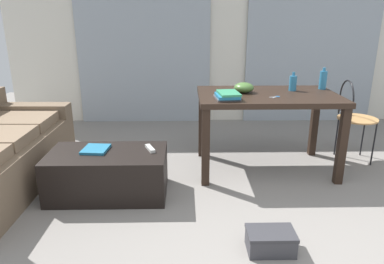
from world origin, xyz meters
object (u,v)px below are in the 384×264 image
(bowl, at_px, (244,88))
(book_stack, at_px, (228,96))
(wire_chair, at_px, (352,112))
(bottle_near, at_px, (323,80))
(craft_table, at_px, (267,104))
(bottle_far, at_px, (293,83))
(tv_remote_primary, at_px, (150,148))
(magazine, at_px, (96,149))
(scissors, at_px, (276,97))
(shoebox, at_px, (271,241))
(coffee_table, at_px, (108,173))

(bowl, relative_size, book_stack, 0.67)
(wire_chair, xyz_separation_m, book_stack, (-1.33, -0.41, 0.26))
(bottle_near, bearing_deg, wire_chair, -1.10)
(craft_table, xyz_separation_m, bowl, (-0.22, 0.06, 0.15))
(book_stack, bearing_deg, wire_chair, 17.26)
(bottle_far, xyz_separation_m, tv_remote_primary, (-1.36, -0.60, -0.45))
(wire_chair, distance_m, magazine, 2.56)
(craft_table, distance_m, tv_remote_primary, 1.21)
(book_stack, bearing_deg, bottle_far, 27.30)
(wire_chair, distance_m, scissors, 0.98)
(wire_chair, bearing_deg, tv_remote_primary, -161.80)
(bottle_far, height_order, book_stack, bottle_far)
(shoebox, bearing_deg, bottle_near, 61.79)
(craft_table, height_order, book_stack, book_stack)
(scissors, bearing_deg, bottle_far, 51.16)
(coffee_table, height_order, bottle_far, bottle_far)
(magazine, distance_m, shoebox, 1.60)
(bottle_near, relative_size, bowl, 1.14)
(bottle_near, distance_m, shoebox, 1.92)
(bowl, bearing_deg, bottle_near, 10.30)
(coffee_table, bearing_deg, bowl, 25.09)
(tv_remote_primary, height_order, shoebox, tv_remote_primary)
(scissors, height_order, shoebox, scissors)
(bottle_far, xyz_separation_m, scissors, (-0.23, -0.29, -0.07))
(wire_chair, relative_size, shoebox, 2.75)
(tv_remote_primary, distance_m, shoebox, 1.26)
(coffee_table, distance_m, magazine, 0.23)
(wire_chair, relative_size, bottle_near, 3.98)
(scissors, height_order, tv_remote_primary, scissors)
(craft_table, relative_size, wire_chair, 1.54)
(coffee_table, bearing_deg, shoebox, -34.12)
(bowl, xyz_separation_m, shoebox, (-0.01, -1.39, -0.74))
(shoebox, bearing_deg, book_stack, 98.84)
(bottle_near, bearing_deg, magazine, -162.52)
(bottle_near, distance_m, scissors, 0.66)
(coffee_table, xyz_separation_m, shoebox, (1.21, -0.82, -0.12))
(book_stack, height_order, magazine, book_stack)
(bottle_near, relative_size, bottle_far, 1.18)
(craft_table, bearing_deg, magazine, -163.21)
(scissors, bearing_deg, shoebox, -103.07)
(craft_table, height_order, shoebox, craft_table)
(craft_table, xyz_separation_m, bottle_near, (0.59, 0.21, 0.20))
(bottle_far, distance_m, scissors, 0.37)
(coffee_table, xyz_separation_m, magazine, (-0.10, 0.05, 0.20))
(magazine, height_order, shoebox, magazine)
(coffee_table, xyz_separation_m, bowl, (1.22, 0.57, 0.62))
(coffee_table, xyz_separation_m, bottle_far, (1.72, 0.65, 0.65))
(craft_table, bearing_deg, coffee_table, -160.42)
(tv_remote_primary, bearing_deg, craft_table, 0.95)
(magazine, bearing_deg, wire_chair, 20.86)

